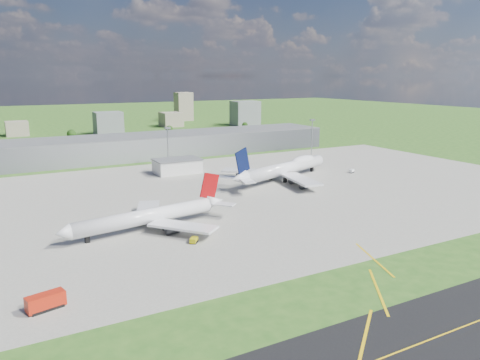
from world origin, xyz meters
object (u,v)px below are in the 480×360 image
van_white_near (301,182)px  van_white_far (352,171)px  airliner_blue_quad (285,169)px  fire_truck (46,302)px  airliner_red_twin (151,216)px

van_white_near → van_white_far: van_white_near is taller
airliner_blue_quad → fire_truck: size_ratio=8.30×
airliner_red_twin → van_white_near: 98.34m
airliner_red_twin → van_white_near: bearing=-169.7°
van_white_near → fire_truck: bearing=125.4°
fire_truck → van_white_far: (179.92, 90.77, -0.91)m
airliner_blue_quad → van_white_far: size_ratio=18.26×
van_white_far → van_white_near: bearing=169.0°
van_white_near → van_white_far: (44.68, 10.68, -0.25)m
van_white_near → van_white_far: bearing=-71.8°
fire_truck → airliner_blue_quad: bearing=21.7°
airliner_red_twin → airliner_blue_quad: 104.35m
van_white_near → airliner_red_twin: bearing=114.2°
van_white_near → airliner_blue_quad: bearing=4.7°
airliner_blue_quad → van_white_far: 45.17m
fire_truck → van_white_near: bearing=17.1°
airliner_red_twin → fire_truck: 63.75m
fire_truck → van_white_far: size_ratio=2.20×
airliner_red_twin → fire_truck: (-42.59, -47.35, -2.96)m
airliner_red_twin → van_white_far: airliner_red_twin is taller
airliner_red_twin → airliner_blue_quad: size_ratio=0.84×
airliner_blue_quad → van_white_near: size_ratio=14.89×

